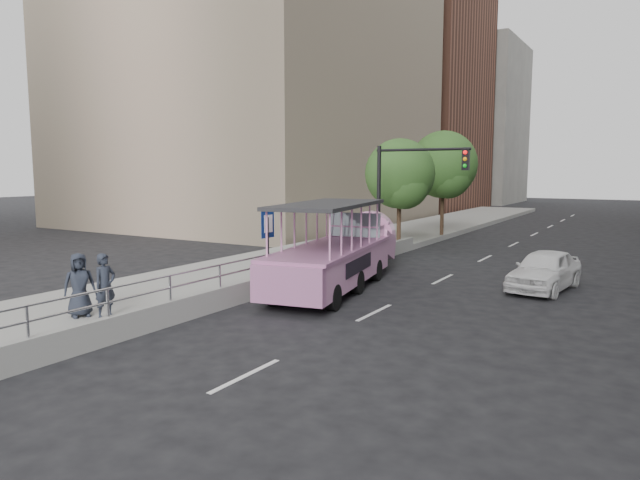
# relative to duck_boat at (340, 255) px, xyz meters

# --- Properties ---
(ground) EXTENTS (160.00, 160.00, 0.00)m
(ground) POSITION_rel_duck_boat_xyz_m (1.76, -6.86, -1.13)
(ground) COLOR black
(sidewalk) EXTENTS (5.50, 80.00, 0.30)m
(sidewalk) POSITION_rel_duck_boat_xyz_m (-3.99, 3.14, -0.98)
(sidewalk) COLOR gray
(sidewalk) RESTS_ON ground
(kerb_wall) EXTENTS (0.24, 30.00, 0.36)m
(kerb_wall) POSITION_rel_duck_boat_xyz_m (-1.36, -4.86, -0.65)
(kerb_wall) COLOR gray
(kerb_wall) RESTS_ON sidewalk
(guardrail) EXTENTS (0.07, 22.00, 0.71)m
(guardrail) POSITION_rel_duck_boat_xyz_m (-1.36, -4.86, 0.01)
(guardrail) COLOR silver
(guardrail) RESTS_ON kerb_wall
(duck_boat) EXTENTS (3.84, 9.42, 3.05)m
(duck_boat) POSITION_rel_duck_boat_xyz_m (0.00, 0.00, 0.00)
(duck_boat) COLOR black
(duck_boat) RESTS_ON ground
(car) EXTENTS (2.19, 4.29, 1.40)m
(car) POSITION_rel_duck_boat_xyz_m (6.41, 3.06, -0.43)
(car) COLOR white
(car) RESTS_ON ground
(pedestrian_near) EXTENTS (0.41, 0.62, 1.70)m
(pedestrian_near) POSITION_rel_duck_boat_xyz_m (-2.50, -8.02, 0.02)
(pedestrian_near) COLOR #222632
(pedestrian_near) RESTS_ON sidewalk
(pedestrian_far) EXTENTS (0.84, 0.98, 1.69)m
(pedestrian_far) POSITION_rel_duck_boat_xyz_m (-3.19, -8.28, 0.01)
(pedestrian_far) COLOR #222632
(pedestrian_far) RESTS_ON sidewalk
(parking_sign) EXTENTS (0.09, 0.65, 2.87)m
(parking_sign) POSITION_rel_duck_boat_xyz_m (-1.24, -2.61, 0.66)
(parking_sign) COLOR black
(parking_sign) RESTS_ON ground
(traffic_signal) EXTENTS (4.20, 0.32, 5.20)m
(traffic_signal) POSITION_rel_duck_boat_xyz_m (0.06, 5.64, 2.37)
(traffic_signal) COLOR black
(traffic_signal) RESTS_ON ground
(street_tree_near) EXTENTS (3.52, 3.52, 5.72)m
(street_tree_near) POSITION_rel_duck_boat_xyz_m (-1.54, 9.07, 2.69)
(street_tree_near) COLOR #3A261A
(street_tree_near) RESTS_ON ground
(street_tree_far) EXTENTS (3.97, 3.97, 6.45)m
(street_tree_far) POSITION_rel_duck_boat_xyz_m (-1.34, 15.07, 3.17)
(street_tree_far) COLOR #3A261A
(street_tree_far) RESTS_ON ground
(midrise_brick) EXTENTS (18.00, 16.00, 26.00)m
(midrise_brick) POSITION_rel_duck_boat_xyz_m (-16.24, 41.14, 11.87)
(midrise_brick) COLOR brown
(midrise_brick) RESTS_ON ground
(midrise_stone_b) EXTENTS (16.00, 14.00, 20.00)m
(midrise_stone_b) POSITION_rel_duck_boat_xyz_m (-14.24, 57.14, 8.87)
(midrise_stone_b) COLOR gray
(midrise_stone_b) RESTS_ON ground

